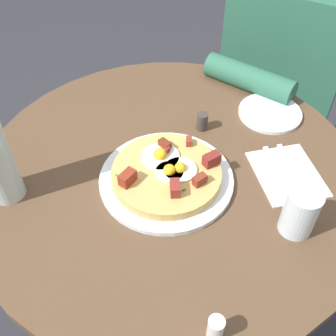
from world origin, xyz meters
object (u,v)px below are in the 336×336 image
(person_seated, at_px, (274,102))
(breakfast_pizza, at_px, (167,172))
(salt_shaker, at_px, (216,328))
(pepper_shaker, at_px, (202,121))
(pizza_plate, at_px, (166,179))
(knife, at_px, (280,174))
(bread_plate, at_px, (270,113))
(dining_table, at_px, (169,212))
(fork, at_px, (295,171))
(water_glass, at_px, (300,212))

(person_seated, relative_size, breakfast_pizza, 4.64)
(salt_shaker, distance_m, pepper_shaker, 0.52)
(pizza_plate, xyz_separation_m, knife, (0.22, 0.13, 0.00))
(bread_plate, xyz_separation_m, salt_shaker, (0.10, -0.60, 0.02))
(dining_table, xyz_separation_m, knife, (0.23, 0.09, 0.18))
(pizza_plate, height_order, fork, pizza_plate)
(breakfast_pizza, bearing_deg, dining_table, 109.25)
(breakfast_pizza, bearing_deg, knife, 30.82)
(pepper_shaker, bearing_deg, person_seated, 80.95)
(water_glass, relative_size, salt_shaker, 2.03)
(pizza_plate, bearing_deg, dining_table, 107.47)
(person_seated, bearing_deg, pizza_plate, -96.18)
(knife, relative_size, water_glass, 1.72)
(pizza_plate, xyz_separation_m, water_glass, (0.29, 0.01, 0.05))
(water_glass, bearing_deg, pizza_plate, -178.54)
(pepper_shaker, bearing_deg, breakfast_pizza, -88.76)
(breakfast_pizza, relative_size, salt_shaker, 4.75)
(water_glass, bearing_deg, bread_plate, 115.60)
(dining_table, xyz_separation_m, water_glass, (0.30, -0.03, 0.22))
(pizza_plate, bearing_deg, bread_plate, 68.46)
(person_seated, distance_m, breakfast_pizza, 0.74)
(breakfast_pizza, relative_size, fork, 1.36)
(bread_plate, height_order, pepper_shaker, pepper_shaker)
(bread_plate, bearing_deg, knife, -66.31)
(breakfast_pizza, bearing_deg, fork, 31.99)
(fork, relative_size, knife, 1.00)
(pizza_plate, height_order, water_glass, water_glass)
(pizza_plate, distance_m, breakfast_pizza, 0.02)
(dining_table, height_order, pepper_shaker, pepper_shaker)
(bread_plate, relative_size, pepper_shaker, 3.59)
(bread_plate, bearing_deg, water_glass, -64.40)
(person_seated, relative_size, bread_plate, 6.84)
(dining_table, bearing_deg, salt_shaker, -51.49)
(dining_table, relative_size, breakfast_pizza, 3.68)
(dining_table, xyz_separation_m, salt_shaker, (0.24, -0.31, 0.20))
(breakfast_pizza, xyz_separation_m, fork, (0.25, 0.16, -0.02))
(water_glass, height_order, pepper_shaker, water_glass)
(person_seated, xyz_separation_m, pepper_shaker, (-0.08, -0.50, 0.25))
(dining_table, relative_size, pepper_shaker, 19.43)
(bread_plate, xyz_separation_m, fork, (0.12, -0.18, 0.00))
(knife, xyz_separation_m, pepper_shaker, (-0.23, 0.07, 0.02))
(water_glass, xyz_separation_m, salt_shaker, (-0.06, -0.27, -0.03))
(dining_table, distance_m, knife, 0.31)
(fork, xyz_separation_m, pepper_shaker, (-0.25, 0.04, 0.02))
(pizza_plate, relative_size, fork, 1.67)
(dining_table, height_order, fork, fork)
(person_seated, height_order, fork, person_seated)
(pizza_plate, bearing_deg, water_glass, 1.46)
(dining_table, height_order, salt_shaker, salt_shaker)
(pizza_plate, height_order, breakfast_pizza, breakfast_pizza)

